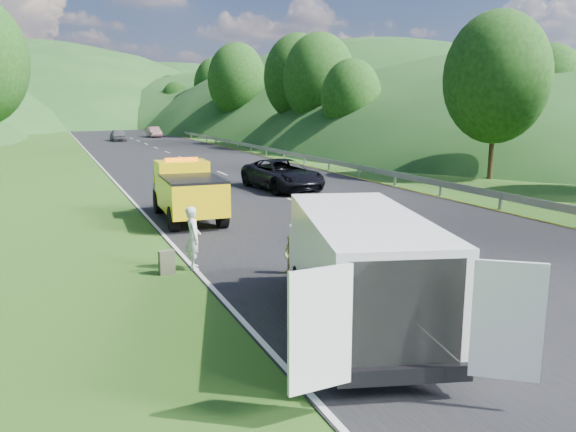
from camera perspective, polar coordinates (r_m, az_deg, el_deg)
name	(u,v)px	position (r m, az deg, el deg)	size (l,w,h in m)	color
ground	(345,267)	(15.68, 5.82, -5.14)	(320.00, 320.00, 0.00)	#38661E
road_surface	(167,152)	(54.31, -12.16, 6.36)	(14.00, 200.00, 0.02)	black
guardrail	(208,142)	(68.11, -8.15, 7.43)	(0.06, 140.00, 1.52)	gray
tree_line_right	(282,137)	(79.30, -0.61, 8.06)	(14.00, 140.00, 14.00)	#2A5D1B
hills_backdrop	(106,123)	(148.55, -18.01, 9.01)	(201.00, 288.60, 44.00)	#2D5B23
tow_truck	(187,191)	(21.98, -10.19, 2.52)	(2.25, 5.50, 2.33)	black
white_van	(360,264)	(11.13, 7.31, -4.90)	(4.61, 7.14, 2.35)	black
woman	(194,269)	(15.60, -9.50, -5.32)	(0.62, 0.46, 1.71)	silver
child	(292,275)	(14.86, 0.40, -6.01)	(0.52, 0.40, 1.06)	tan
worker	(440,338)	(11.42, 15.19, -11.87)	(1.00, 0.58, 1.55)	black
suitcase	(167,262)	(15.19, -12.22, -4.62)	(0.40, 0.22, 0.64)	#53533E
spare_tire	(482,370)	(10.37, 19.13, -14.57)	(0.60, 0.60, 0.20)	black
passing_suv	(282,190)	(29.56, -0.57, 2.67)	(2.62, 5.69, 1.58)	black
dist_car_a	(118,141)	(72.81, -16.85, 7.30)	(1.69, 4.20, 1.43)	#4F4F54
dist_car_b	(154,137)	(79.83, -13.43, 7.78)	(1.50, 4.29, 1.41)	brown
dist_car_c	(102,130)	(107.54, -18.39, 8.34)	(2.04, 5.03, 1.46)	#AD5E56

